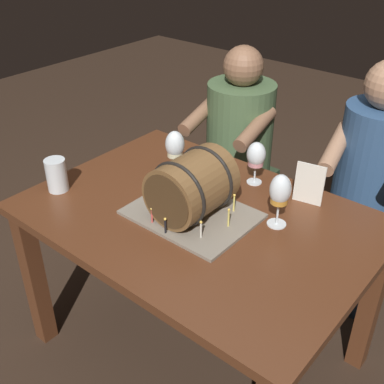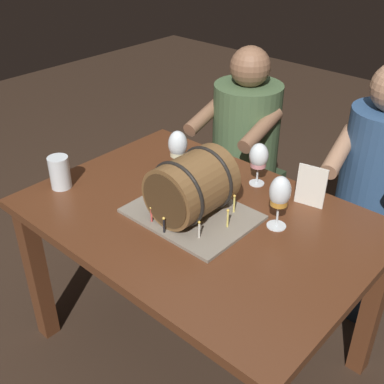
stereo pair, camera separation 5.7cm
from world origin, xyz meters
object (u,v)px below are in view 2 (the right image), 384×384
(person_seated_left, at_px, (244,161))
(wine_glass_white, at_px, (178,146))
(dining_table, at_px, (198,237))
(menu_card, at_px, (311,186))
(person_seated_right, at_px, (369,207))
(wine_glass_amber, at_px, (280,194))
(wine_glass_rose, at_px, (259,157))
(beer_pint, at_px, (60,174))
(barrel_cake, at_px, (192,189))

(person_seated_left, bearing_deg, wine_glass_white, -81.10)
(dining_table, bearing_deg, person_seated_left, 114.52)
(menu_card, xyz_separation_m, person_seated_right, (0.08, 0.43, -0.27))
(menu_card, bearing_deg, dining_table, -140.90)
(dining_table, bearing_deg, menu_card, 50.60)
(person_seated_right, bearing_deg, menu_card, -100.43)
(wine_glass_white, relative_size, wine_glass_amber, 0.99)
(wine_glass_amber, height_order, person_seated_right, person_seated_right)
(wine_glass_rose, distance_m, wine_glass_white, 0.33)
(person_seated_right, bearing_deg, wine_glass_white, -135.06)
(wine_glass_rose, bearing_deg, beer_pint, -136.07)
(barrel_cake, bearing_deg, menu_card, 51.52)
(wine_glass_white, bearing_deg, dining_table, -32.41)
(barrel_cake, bearing_deg, wine_glass_rose, 83.07)
(barrel_cake, bearing_deg, beer_pint, -159.13)
(barrel_cake, bearing_deg, person_seated_left, 113.28)
(wine_glass_amber, bearing_deg, person_seated_right, 81.83)
(barrel_cake, relative_size, menu_card, 2.75)
(beer_pint, xyz_separation_m, person_seated_left, (0.19, 0.98, -0.26))
(person_seated_left, relative_size, person_seated_right, 0.95)
(beer_pint, bearing_deg, wine_glass_amber, 23.80)
(dining_table, xyz_separation_m, beer_pint, (-0.53, -0.22, 0.17))
(wine_glass_rose, xyz_separation_m, person_seated_right, (0.32, 0.44, -0.31))
(menu_card, bearing_deg, beer_pint, -157.06)
(wine_glass_amber, xyz_separation_m, beer_pint, (-0.79, -0.35, -0.07))
(wine_glass_amber, height_order, person_seated_left, person_seated_left)
(person_seated_left, distance_m, person_seated_right, 0.70)
(barrel_cake, xyz_separation_m, menu_card, (0.28, 0.35, -0.03))
(wine_glass_rose, xyz_separation_m, wine_glass_amber, (0.22, -0.20, 0.02))
(barrel_cake, relative_size, wine_glass_white, 2.21)
(dining_table, relative_size, person_seated_left, 1.13)
(wine_glass_rose, xyz_separation_m, menu_card, (0.24, 0.00, -0.04))
(wine_glass_white, height_order, person_seated_right, person_seated_right)
(menu_card, bearing_deg, person_seated_right, 68.07)
(wine_glass_rose, bearing_deg, dining_table, -95.71)
(person_seated_left, bearing_deg, barrel_cake, -66.72)
(wine_glass_rose, bearing_deg, wine_glass_amber, -41.07)
(barrel_cake, bearing_deg, person_seated_right, 65.46)
(dining_table, bearing_deg, person_seated_right, 65.41)
(menu_card, bearing_deg, wine_glass_rose, 169.71)
(beer_pint, bearing_deg, person_seated_right, 48.15)
(dining_table, distance_m, person_seated_left, 0.84)
(dining_table, xyz_separation_m, barrel_cake, (-0.01, -0.02, 0.22))
(wine_glass_rose, bearing_deg, person_seated_left, 130.81)
(wine_glass_amber, bearing_deg, person_seated_left, 133.56)
(menu_card, bearing_deg, wine_glass_white, -173.85)
(wine_glass_white, bearing_deg, menu_card, 17.64)
(beer_pint, bearing_deg, barrel_cake, 20.87)
(barrel_cake, relative_size, wine_glass_rose, 2.46)
(barrel_cake, relative_size, person_seated_right, 0.37)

